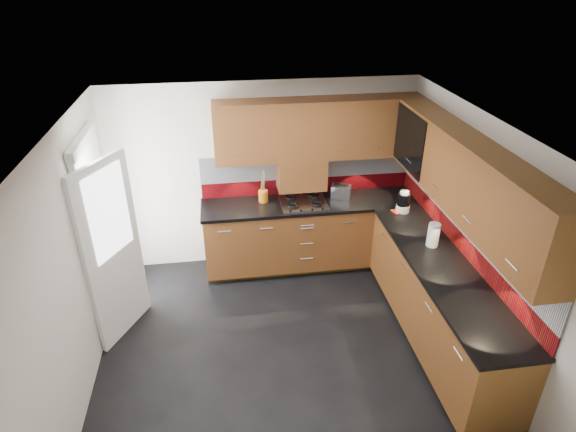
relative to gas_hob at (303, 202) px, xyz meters
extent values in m
cube|color=black|center=(-0.45, -1.47, -0.96)|extent=(4.00, 3.80, 0.02)
cube|color=white|center=(-0.45, -1.47, 1.50)|extent=(4.00, 3.80, 0.10)
cube|color=beige|center=(-0.45, 0.37, 0.25)|extent=(4.00, 0.08, 2.64)
cube|color=beige|center=(-0.45, -3.31, 0.25)|extent=(4.00, 0.08, 2.64)
cube|color=beige|center=(-2.39, -1.47, 0.25)|extent=(0.08, 3.80, 2.64)
cube|color=beige|center=(1.49, -1.47, 0.25)|extent=(0.08, 3.80, 2.64)
cube|color=brown|center=(0.10, 0.03, -0.48)|extent=(2.70, 0.60, 0.95)
cube|color=brown|center=(1.15, -1.57, -0.48)|extent=(0.60, 2.60, 0.95)
cube|color=#443113|center=(0.10, 0.06, -0.90)|extent=(2.70, 0.54, 0.10)
cube|color=#443113|center=(1.18, -1.57, -0.90)|extent=(0.54, 2.60, 0.10)
cube|color=black|center=(0.09, 0.02, -0.03)|extent=(2.72, 0.62, 0.04)
cube|color=black|center=(1.14, -1.59, -0.03)|extent=(0.62, 2.60, 0.04)
cube|color=maroon|center=(0.10, 0.32, 0.09)|extent=(2.70, 0.02, 0.20)
cube|color=silver|center=(0.10, 0.32, 0.36)|extent=(2.70, 0.02, 0.34)
cube|color=maroon|center=(1.44, -1.27, 0.09)|extent=(0.02, 3.20, 0.20)
cube|color=silver|center=(1.44, -1.27, 0.36)|extent=(0.02, 3.20, 0.34)
cube|color=brown|center=(0.20, 0.17, 0.89)|extent=(2.50, 0.33, 0.72)
cube|color=brown|center=(1.28, -1.43, 0.89)|extent=(0.33, 2.87, 0.72)
cube|color=silver|center=(0.05, -0.01, 0.68)|extent=(1.80, 0.01, 0.16)
cube|color=silver|center=(1.11, -1.47, 0.68)|extent=(0.01, 2.00, 0.16)
cube|color=brown|center=(0.00, 0.17, 0.33)|extent=(0.60, 0.33, 0.40)
cube|color=black|center=(1.11, -0.40, 0.89)|extent=(0.01, 0.80, 0.66)
cube|color=#FFD18C|center=(1.42, -0.40, 0.89)|extent=(0.01, 0.76, 0.64)
cube|color=black|center=(1.28, -0.40, 0.91)|extent=(0.29, 0.76, 0.01)
cylinder|color=black|center=(1.28, -0.65, 1.01)|extent=(0.07, 0.07, 0.16)
cylinder|color=black|center=(1.28, -0.50, 1.01)|extent=(0.07, 0.07, 0.16)
cylinder|color=white|center=(1.28, -0.35, 1.01)|extent=(0.07, 0.07, 0.16)
cylinder|color=black|center=(1.28, -0.20, 1.01)|extent=(0.07, 0.07, 0.16)
cube|color=white|center=(-2.31, -0.57, 0.07)|extent=(0.06, 0.95, 2.04)
cube|color=white|center=(-2.13, -0.92, 0.05)|extent=(0.42, 0.73, 1.98)
cube|color=white|center=(-2.10, -0.92, 0.50)|extent=(0.28, 0.50, 0.90)
cube|color=silver|center=(0.00, 0.01, 0.00)|extent=(0.57, 0.49, 0.02)
torus|color=black|center=(-0.15, -0.11, 0.02)|extent=(0.13, 0.13, 0.02)
torus|color=black|center=(0.15, -0.11, 0.02)|extent=(0.13, 0.13, 0.02)
torus|color=black|center=(-0.15, 0.13, 0.02)|extent=(0.13, 0.13, 0.02)
torus|color=black|center=(0.15, 0.13, 0.02)|extent=(0.13, 0.13, 0.02)
cube|color=black|center=(0.00, -0.22, 0.01)|extent=(0.43, 0.04, 0.02)
cylinder|color=#C36312|center=(-0.49, 0.13, 0.06)|extent=(0.12, 0.12, 0.15)
cylinder|color=brown|center=(-0.48, 0.14, 0.24)|extent=(0.06, 0.03, 0.30)
cylinder|color=brown|center=(-0.47, 0.14, 0.23)|extent=(0.05, 0.04, 0.28)
cylinder|color=brown|center=(-0.49, 0.15, 0.25)|extent=(0.06, 0.02, 0.32)
cylinder|color=brown|center=(-0.47, 0.13, 0.22)|extent=(0.03, 0.05, 0.26)
cylinder|color=brown|center=(-0.50, 0.14, 0.24)|extent=(0.05, 0.04, 0.29)
cube|color=silver|center=(0.50, 0.10, 0.07)|extent=(0.28, 0.23, 0.16)
cube|color=black|center=(0.50, 0.10, 0.16)|extent=(0.18, 0.09, 0.01)
cube|color=black|center=(0.50, 0.13, 0.16)|extent=(0.18, 0.09, 0.01)
cylinder|color=white|center=(1.14, -0.39, 0.03)|extent=(0.16, 0.16, 0.09)
cylinder|color=black|center=(1.14, -0.39, 0.15)|extent=(0.15, 0.15, 0.14)
cylinder|color=white|center=(1.14, -0.39, 0.24)|extent=(0.11, 0.11, 0.04)
cylinder|color=white|center=(1.18, -1.18, 0.12)|extent=(0.14, 0.14, 0.26)
cube|color=#F73E1B|center=(1.09, -0.39, -0.01)|extent=(0.17, 0.15, 0.01)
camera|label=1|loc=(-0.98, -5.26, 2.69)|focal=30.00mm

